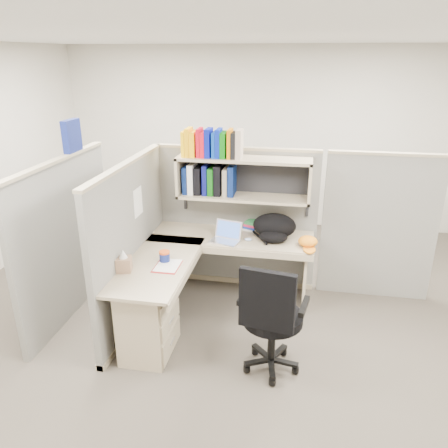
% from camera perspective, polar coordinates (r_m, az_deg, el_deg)
% --- Properties ---
extents(ground, '(6.00, 6.00, 0.00)m').
position_cam_1_polar(ground, '(4.55, -0.26, -12.87)').
color(ground, '#36312A').
rests_on(ground, ground).
extents(room_shell, '(6.00, 6.00, 6.00)m').
position_cam_1_polar(room_shell, '(3.88, -0.30, 7.36)').
color(room_shell, beige).
rests_on(room_shell, ground).
extents(cubicle, '(3.79, 1.84, 1.95)m').
position_cam_1_polar(cubicle, '(4.59, -3.74, 0.24)').
color(cubicle, slate).
rests_on(cubicle, ground).
extents(desk, '(1.74, 1.75, 0.73)m').
position_cam_1_polar(desk, '(4.16, -6.62, -9.38)').
color(desk, gray).
rests_on(desk, ground).
extents(laptop, '(0.35, 0.35, 0.21)m').
position_cam_1_polar(laptop, '(4.51, 0.09, -1.13)').
color(laptop, silver).
rests_on(laptop, desk).
extents(backpack, '(0.51, 0.43, 0.27)m').
position_cam_1_polar(backpack, '(4.58, 6.55, -0.49)').
color(backpack, black).
rests_on(backpack, desk).
extents(orange_cap, '(0.23, 0.26, 0.11)m').
position_cam_1_polar(orange_cap, '(4.51, 10.90, -2.23)').
color(orange_cap, orange).
rests_on(orange_cap, desk).
extents(snack_canister, '(0.10, 0.10, 0.10)m').
position_cam_1_polar(snack_canister, '(4.15, -7.77, -4.18)').
color(snack_canister, navy).
rests_on(snack_canister, desk).
extents(tissue_box, '(0.16, 0.16, 0.21)m').
position_cam_1_polar(tissue_box, '(4.01, -12.98, -4.65)').
color(tissue_box, '#9B7558').
rests_on(tissue_box, desk).
extents(mouse, '(0.09, 0.07, 0.03)m').
position_cam_1_polar(mouse, '(4.58, 3.18, -2.02)').
color(mouse, '#94A8D2').
rests_on(mouse, desk).
extents(paper_cup, '(0.10, 0.10, 0.11)m').
position_cam_1_polar(paper_cup, '(4.80, 1.36, -0.35)').
color(paper_cup, silver).
rests_on(paper_cup, desk).
extents(book_stack, '(0.21, 0.24, 0.10)m').
position_cam_1_polar(book_stack, '(4.88, 3.72, -0.07)').
color(book_stack, gray).
rests_on(book_stack, desk).
extents(loose_paper, '(0.21, 0.28, 0.00)m').
position_cam_1_polar(loose_paper, '(4.09, -7.34, -5.37)').
color(loose_paper, white).
rests_on(loose_paper, desk).
extents(task_chair, '(0.58, 0.54, 1.06)m').
position_cam_1_polar(task_chair, '(3.76, 6.11, -14.21)').
color(task_chair, black).
rests_on(task_chair, ground).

